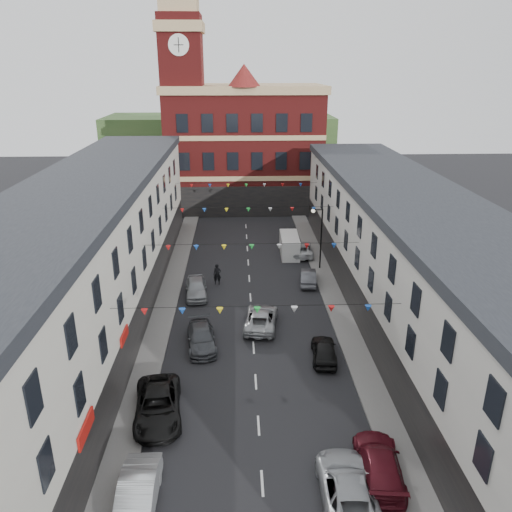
{
  "coord_description": "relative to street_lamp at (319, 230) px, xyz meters",
  "views": [
    {
      "loc": [
        -0.97,
        -29.91,
        18.18
      ],
      "look_at": [
        0.42,
        6.79,
        4.19
      ],
      "focal_mm": 35.0,
      "sensor_mm": 36.0,
      "label": 1
    }
  ],
  "objects": [
    {
      "name": "pavement_left",
      "position": [
        -13.45,
        -12.0,
        -3.83
      ],
      "size": [
        1.8,
        64.0,
        0.15
      ],
      "primitive_type": "cube",
      "color": "#605E5B",
      "rests_on": "ground"
    },
    {
      "name": "clock_tower",
      "position": [
        -14.05,
        21.0,
        11.03
      ],
      "size": [
        5.6,
        5.6,
        30.0
      ],
      "color": "maroon",
      "rests_on": "ground"
    },
    {
      "name": "car_right_f",
      "position": [
        -1.05,
        3.93,
        -3.25
      ],
      "size": [
        2.42,
        4.82,
        1.31
      ],
      "primitive_type": "imported",
      "rotation": [
        0.0,
        0.0,
        3.09
      ],
      "color": "silver",
      "rests_on": "ground"
    },
    {
      "name": "civic_building",
      "position": [
        -6.55,
        23.95,
        4.23
      ],
      "size": [
        20.6,
        13.3,
        18.5
      ],
      "color": "maroon",
      "rests_on": "ground"
    },
    {
      "name": "car_left_e",
      "position": [
        -11.1,
        -5.49,
        -3.15
      ],
      "size": [
        2.18,
        4.55,
        1.5
      ],
      "primitive_type": "imported",
      "rotation": [
        0.0,
        0.0,
        0.1
      ],
      "color": "gray",
      "rests_on": "ground"
    },
    {
      "name": "terrace_left",
      "position": [
        -18.33,
        -13.0,
        1.44
      ],
      "size": [
        8.4,
        56.0,
        10.7
      ],
      "color": "beige",
      "rests_on": "ground"
    },
    {
      "name": "ground",
      "position": [
        -6.55,
        -14.0,
        -3.9
      ],
      "size": [
        160.0,
        160.0,
        0.0
      ],
      "primitive_type": "plane",
      "color": "black",
      "rests_on": "ground"
    },
    {
      "name": "car_right_e",
      "position": [
        -1.31,
        -3.26,
        -3.27
      ],
      "size": [
        1.81,
        3.99,
        1.27
      ],
      "primitive_type": "imported",
      "rotation": [
        0.0,
        0.0,
        3.02
      ],
      "color": "#505158",
      "rests_on": "ground"
    },
    {
      "name": "car_left_c",
      "position": [
        -12.05,
        -21.05,
        -3.16
      ],
      "size": [
        3.11,
        5.65,
        1.5
      ],
      "primitive_type": "imported",
      "rotation": [
        0.0,
        0.0,
        0.12
      ],
      "color": "black",
      "rests_on": "ground"
    },
    {
      "name": "white_van",
      "position": [
        -2.26,
        4.07,
        -2.87
      ],
      "size": [
        1.91,
        4.71,
        2.06
      ],
      "primitive_type": "cube",
      "rotation": [
        0.0,
        0.0,
        -0.02
      ],
      "color": "silver",
      "rests_on": "ground"
    },
    {
      "name": "distant_hill",
      "position": [
        -10.55,
        48.0,
        1.1
      ],
      "size": [
        40.0,
        14.0,
        10.0
      ],
      "primitive_type": "cube",
      "color": "#305126",
      "rests_on": "ground"
    },
    {
      "name": "car_left_d",
      "position": [
        -10.15,
        -13.68,
        -3.23
      ],
      "size": [
        2.48,
        4.86,
        1.35
      ],
      "primitive_type": "imported",
      "rotation": [
        0.0,
        0.0,
        0.13
      ],
      "color": "#3B3E42",
      "rests_on": "ground"
    },
    {
      "name": "car_right_c",
      "position": [
        -1.05,
        -25.78,
        -3.18
      ],
      "size": [
        2.58,
        5.21,
        1.45
      ],
      "primitive_type": "imported",
      "rotation": [
        0.0,
        0.0,
        3.03
      ],
      "color": "#501019",
      "rests_on": "ground"
    },
    {
      "name": "terrace_right",
      "position": [
        5.23,
        -13.0,
        0.95
      ],
      "size": [
        8.4,
        56.0,
        9.7
      ],
      "color": "beige",
      "rests_on": "ground"
    },
    {
      "name": "street_lamp",
      "position": [
        0.0,
        0.0,
        0.0
      ],
      "size": [
        1.1,
        0.36,
        6.0
      ],
      "color": "black",
      "rests_on": "ground"
    },
    {
      "name": "moving_car",
      "position": [
        -5.9,
        -11.0,
        -3.21
      ],
      "size": [
        2.92,
        5.23,
        1.38
      ],
      "primitive_type": "imported",
      "rotation": [
        0.0,
        0.0,
        3.01
      ],
      "color": "#9DA0A4",
      "rests_on": "ground"
    },
    {
      "name": "car_left_b",
      "position": [
        -12.05,
        -27.24,
        -3.15
      ],
      "size": [
        1.61,
        4.61,
        1.52
      ],
      "primitive_type": "imported",
      "rotation": [
        0.0,
        0.0,
        0.0
      ],
      "color": "#A5AAAD",
      "rests_on": "ground"
    },
    {
      "name": "car_right_b",
      "position": [
        -2.82,
        -27.25,
        -3.15
      ],
      "size": [
        2.76,
        5.56,
        1.51
      ],
      "primitive_type": "imported",
      "rotation": [
        0.0,
        0.0,
        3.1
      ],
      "color": "#999CA0",
      "rests_on": "ground"
    },
    {
      "name": "pedestrian",
      "position": [
        -9.41,
        -3.16,
        -2.95
      ],
      "size": [
        0.7,
        0.46,
        1.92
      ],
      "primitive_type": "imported",
      "rotation": [
        0.0,
        0.0,
        -0.0
      ],
      "color": "black",
      "rests_on": "ground"
    },
    {
      "name": "car_right_d",
      "position": [
        -1.95,
        -15.62,
        -3.24
      ],
      "size": [
        1.93,
        4.05,
        1.34
      ],
      "primitive_type": "imported",
      "rotation": [
        0.0,
        0.0,
        3.05
      ],
      "color": "black",
      "rests_on": "ground"
    },
    {
      "name": "pavement_right",
      "position": [
        0.35,
        -12.0,
        -3.83
      ],
      "size": [
        1.8,
        64.0,
        0.15
      ],
      "primitive_type": "cube",
      "color": "#605E5B",
      "rests_on": "ground"
    }
  ]
}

